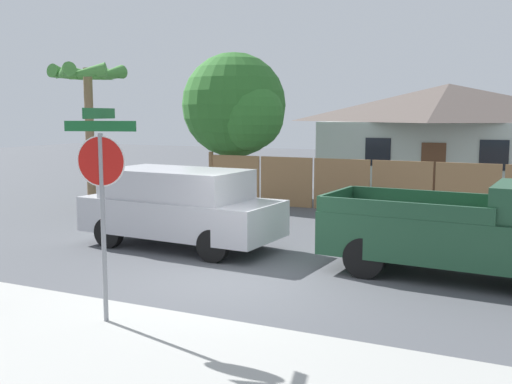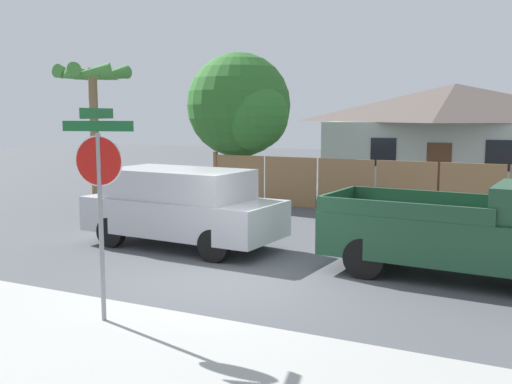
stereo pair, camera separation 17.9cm
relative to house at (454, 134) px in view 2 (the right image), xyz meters
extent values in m
plane|color=#4C4F54|center=(-1.35, -16.92, -2.25)|extent=(80.00, 80.00, 0.00)
cube|color=#A3A39E|center=(-1.35, -20.52, -2.25)|extent=(36.00, 3.20, 0.01)
cube|color=#997047|center=(-5.91, -8.19, -1.42)|extent=(1.84, 0.06, 1.65)
cube|color=#997047|center=(-3.99, -8.19, -1.42)|extent=(1.84, 0.06, 1.65)
cube|color=#997047|center=(-2.07, -8.19, -1.42)|extent=(1.84, 0.06, 1.65)
cube|color=#997047|center=(-0.16, -8.19, -1.42)|extent=(1.84, 0.06, 1.65)
cube|color=#997047|center=(1.76, -8.19, -1.42)|extent=(1.84, 0.06, 1.65)
cube|color=brown|center=(-6.87, -8.19, -1.37)|extent=(0.12, 0.12, 1.75)
cube|color=#B2C1B7|center=(0.00, 0.00, -0.87)|extent=(9.41, 6.70, 2.76)
pyramid|color=#514742|center=(0.00, 0.00, 1.30)|extent=(10.17, 7.24, 1.59)
cube|color=black|center=(-2.12, -3.37, -0.65)|extent=(1.00, 0.04, 1.10)
cube|color=black|center=(2.12, -3.37, -0.65)|extent=(1.00, 0.04, 1.10)
cube|color=brown|center=(0.00, -3.37, -1.25)|extent=(0.90, 0.04, 2.00)
cylinder|color=brown|center=(-6.49, -7.12, -1.26)|extent=(0.40, 0.40, 1.99)
sphere|color=#2D6B28|center=(-6.49, -7.12, 1.15)|extent=(3.76, 3.76, 3.76)
sphere|color=#31732C|center=(-5.65, -7.59, 0.77)|extent=(2.45, 2.45, 2.45)
cylinder|color=brown|center=(-9.49, -11.42, 0.01)|extent=(0.28, 0.28, 4.52)
cone|color=#428438|center=(-8.69, -11.42, 2.06)|extent=(0.44, 1.50, 0.66)
cone|color=#428438|center=(-9.09, -10.74, 2.06)|extent=(1.52, 1.13, 0.66)
cone|color=#428438|center=(-9.89, -10.74, 2.06)|extent=(1.52, 1.13, 0.66)
cone|color=#428438|center=(-10.29, -11.42, 2.06)|extent=(0.44, 1.50, 0.66)
cone|color=#428438|center=(-9.89, -12.11, 2.06)|extent=(1.52, 1.13, 0.66)
cone|color=#428438|center=(-9.09, -12.11, 2.06)|extent=(1.52, 1.13, 0.66)
cube|color=#B7B7BC|center=(-3.78, -14.98, -1.51)|extent=(4.72, 2.21, 0.80)
cube|color=#B7B7BC|center=(-3.90, -14.98, -0.78)|extent=(3.33, 1.97, 0.67)
cube|color=black|center=(-2.37, -15.07, -0.78)|extent=(0.16, 1.71, 0.56)
cylinder|color=black|center=(-2.30, -14.21, -1.90)|extent=(0.70, 0.22, 0.70)
cylinder|color=black|center=(-2.40, -15.93, -1.90)|extent=(0.70, 0.22, 0.70)
cylinder|color=black|center=(-5.16, -14.04, -1.90)|extent=(0.70, 0.22, 0.70)
cylinder|color=black|center=(-5.26, -15.76, -1.90)|extent=(0.70, 0.22, 0.70)
cube|color=#1E472D|center=(2.36, -14.98, -1.46)|extent=(5.13, 2.26, 0.84)
cube|color=#1E472D|center=(1.56, -14.00, -0.89)|extent=(3.15, 0.26, 0.29)
cube|color=#1E472D|center=(1.45, -15.87, -0.89)|extent=(3.15, 0.26, 0.29)
cube|color=#1E472D|center=(-0.11, -14.84, -0.89)|extent=(0.19, 1.88, 0.29)
cylinder|color=black|center=(0.86, -14.02, -1.86)|extent=(0.78, 0.22, 0.78)
cylinder|color=black|center=(0.75, -15.77, -1.86)|extent=(0.78, 0.22, 0.78)
cylinder|color=gray|center=(-2.08, -19.74, -0.85)|extent=(0.07, 0.07, 2.79)
cylinder|color=red|center=(-2.08, -19.74, 0.14)|extent=(0.69, 0.20, 0.70)
cylinder|color=white|center=(-2.08, -19.75, 0.14)|extent=(0.72, 0.19, 0.74)
cube|color=#19602D|center=(-2.08, -19.74, 0.64)|extent=(1.07, 0.29, 0.15)
cube|color=#19602D|center=(-2.08, -19.74, 0.82)|extent=(0.27, 0.96, 0.15)
camera|label=1|loc=(3.64, -26.54, 0.81)|focal=42.00mm
camera|label=2|loc=(3.80, -26.46, 0.81)|focal=42.00mm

